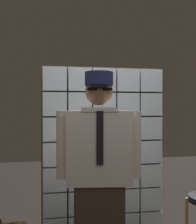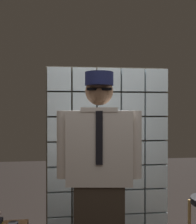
# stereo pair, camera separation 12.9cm
# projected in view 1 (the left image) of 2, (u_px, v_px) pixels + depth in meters

# --- Properties ---
(glass_block_wall) EXTENTS (1.45, 0.10, 2.02)m
(glass_block_wall) POSITION_uv_depth(u_px,v_px,m) (104.00, 153.00, 3.15)
(glass_block_wall) COLOR silver
(glass_block_wall) RESTS_ON ground
(standing_person) EXTENTS (0.73, 0.34, 1.82)m
(standing_person) POSITION_uv_depth(u_px,v_px,m) (99.00, 175.00, 2.27)
(standing_person) COLOR #382D23
(standing_person) RESTS_ON ground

